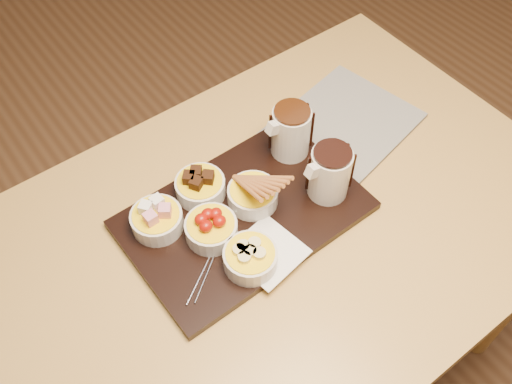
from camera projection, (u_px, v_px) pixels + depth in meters
ground at (270, 361)px, 1.72m from camera, size 5.00×5.00×0.00m
dining_table at (276, 249)px, 1.20m from camera, size 1.20×0.80×0.75m
serving_board at (244, 215)px, 1.13m from camera, size 0.46×0.31×0.02m
napkin at (267, 252)px, 1.06m from camera, size 0.14×0.14×0.00m
bowl_marshmallows at (157, 220)px, 1.08m from camera, size 0.10×0.10×0.04m
bowl_cake at (200, 187)px, 1.13m from camera, size 0.10×0.10×0.04m
bowl_strawberries at (211, 229)px, 1.07m from camera, size 0.10×0.10×0.04m
bowl_biscotti at (253, 196)px, 1.12m from camera, size 0.10×0.10×0.04m
bowl_bananas at (250, 258)px, 1.03m from camera, size 0.10×0.10×0.04m
pitcher_dark_chocolate at (330, 173)px, 1.11m from camera, size 0.08×0.08×0.11m
pitcher_milk_chocolate at (291, 132)px, 1.17m from camera, size 0.08×0.08×0.11m
fondue_skewers at (215, 245)px, 1.07m from camera, size 0.17×0.23×0.01m
newspaper at (342, 126)px, 1.28m from camera, size 0.36×0.31×0.01m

